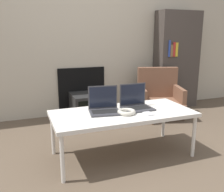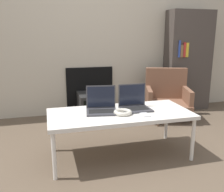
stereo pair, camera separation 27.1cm
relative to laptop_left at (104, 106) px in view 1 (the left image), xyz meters
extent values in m
plane|color=brown|center=(0.17, -0.36, -0.52)|extent=(14.00, 14.00, 0.00)
cube|color=#B7AD99|center=(0.17, 1.50, 0.78)|extent=(7.00, 0.06, 2.60)
cube|color=black|center=(0.14, 1.46, -0.16)|extent=(0.72, 0.03, 0.72)
cube|color=silver|center=(0.17, -0.07, -0.07)|extent=(1.39, 0.64, 0.04)
cylinder|color=silver|center=(-0.49, -0.35, -0.30)|extent=(0.04, 0.04, 0.43)
cylinder|color=silver|center=(0.83, -0.35, -0.30)|extent=(0.04, 0.04, 0.43)
cylinder|color=silver|center=(-0.49, 0.21, -0.30)|extent=(0.04, 0.04, 0.43)
cylinder|color=silver|center=(0.83, 0.21, -0.30)|extent=(0.04, 0.04, 0.43)
cube|color=#38383D|center=(-0.01, -0.04, -0.05)|extent=(0.33, 0.28, 0.02)
cube|color=black|center=(-0.01, -0.04, -0.04)|extent=(0.27, 0.17, 0.00)
cube|color=#38383D|center=(0.01, 0.07, 0.08)|extent=(0.29, 0.05, 0.23)
cube|color=black|center=(0.01, 0.07, 0.08)|extent=(0.27, 0.05, 0.21)
cube|color=#38383D|center=(0.35, -0.04, -0.05)|extent=(0.30, 0.25, 0.02)
cube|color=black|center=(0.35, -0.04, -0.04)|extent=(0.25, 0.14, 0.00)
cube|color=#38383D|center=(0.34, 0.07, 0.08)|extent=(0.29, 0.01, 0.23)
cube|color=black|center=(0.34, 0.07, 0.08)|extent=(0.27, 0.01, 0.21)
torus|color=beige|center=(0.18, -0.14, -0.04)|extent=(0.18, 0.18, 0.04)
cube|color=silver|center=(0.38, -0.22, -0.05)|extent=(0.07, 0.13, 0.01)
cube|color=black|center=(0.14, 1.21, -0.34)|extent=(0.43, 0.48, 0.36)
cube|color=black|center=(0.14, 0.97, -0.34)|extent=(0.35, 0.01, 0.28)
cube|color=brown|center=(1.17, 0.85, -0.30)|extent=(0.76, 0.75, 0.08)
cube|color=brown|center=(1.24, 1.08, -0.03)|extent=(0.61, 0.28, 0.46)
cube|color=brown|center=(0.91, 0.93, -0.16)|extent=(0.22, 0.52, 0.20)
cube|color=brown|center=(1.43, 0.76, -0.16)|extent=(0.22, 0.52, 0.20)
cylinder|color=#4C3828|center=(0.91, 0.60, -0.43)|extent=(0.04, 0.04, 0.18)
cylinder|color=#4C3828|center=(1.42, 0.60, -0.43)|extent=(0.04, 0.04, 0.18)
cylinder|color=#4C3828|center=(0.91, 1.09, -0.43)|extent=(0.04, 0.04, 0.18)
cylinder|color=#4C3828|center=(1.42, 1.09, -0.43)|extent=(0.04, 0.04, 0.18)
cube|color=#3F3833|center=(1.73, 1.30, 0.27)|extent=(0.72, 0.30, 1.58)
cube|color=#2D479E|center=(1.47, 1.14, 0.48)|extent=(0.03, 0.02, 0.25)
cube|color=brown|center=(1.51, 1.14, 0.44)|extent=(0.04, 0.02, 0.18)
cube|color=#B22D28|center=(1.56, 1.14, 0.46)|extent=(0.04, 0.02, 0.22)
cube|color=gold|center=(1.61, 1.14, 0.46)|extent=(0.04, 0.02, 0.22)
camera|label=1|loc=(-0.77, -2.23, 0.68)|focal=40.00mm
camera|label=2|loc=(-0.51, -2.31, 0.68)|focal=40.00mm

